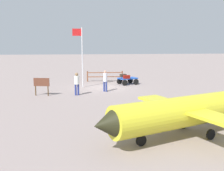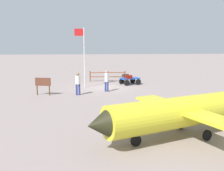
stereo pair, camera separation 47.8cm
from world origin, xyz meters
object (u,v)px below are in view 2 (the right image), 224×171
object	(u,v)px
suitcase_grey	(125,76)
worker_trailing	(107,80)
flagpole	(83,52)
worker_lead	(78,82)
airplane_near	(176,113)
suitcase_maroon	(129,77)
signboard	(43,83)
luggage_cart	(130,80)

from	to	relation	value
suitcase_grey	worker_trailing	size ratio (longest dim) A/B	0.39
suitcase_grey	flagpole	size ratio (longest dim) A/B	0.13
suitcase_grey	worker_trailing	distance (m)	4.40
worker_lead	airplane_near	world-z (taller)	airplane_near
suitcase_maroon	worker_trailing	xyz separation A→B (m)	(2.20, 2.91, 0.19)
suitcase_grey	suitcase_maroon	bearing A→B (deg)	100.00
worker_trailing	airplane_near	distance (m)	10.97
worker_lead	signboard	size ratio (longest dim) A/B	1.28
suitcase_grey	worker_trailing	bearing A→B (deg)	62.58
airplane_near	worker_trailing	bearing A→B (deg)	-78.14
suitcase_grey	signboard	size ratio (longest dim) A/B	0.49
suitcase_maroon	worker_lead	distance (m)	6.08
luggage_cart	suitcase_grey	bearing A→B (deg)	-58.12
worker_lead	flagpole	size ratio (longest dim) A/B	0.33
flagpole	signboard	world-z (taller)	flagpole
luggage_cart	signboard	xyz separation A→B (m)	(7.18, 4.49, 0.46)
suitcase_grey	signboard	bearing A→B (deg)	36.39
luggage_cart	flagpole	world-z (taller)	flagpole
flagpole	airplane_near	bearing A→B (deg)	107.75
luggage_cart	suitcase_grey	xyz separation A→B (m)	(0.34, -0.55, 0.33)
airplane_near	worker_lead	bearing A→B (deg)	-64.70
suitcase_grey	airplane_near	size ratio (longest dim) A/B	0.09
suitcase_grey	luggage_cart	bearing A→B (deg)	121.88
luggage_cart	suitcase_grey	world-z (taller)	suitcase_grey
airplane_near	flagpole	xyz separation A→B (m)	(4.14, -12.93, 1.93)
flagpole	worker_trailing	bearing A→B (deg)	130.58
airplane_near	flagpole	bearing A→B (deg)	-72.25
worker_lead	worker_trailing	world-z (taller)	worker_lead
worker_lead	suitcase_maroon	bearing A→B (deg)	-136.71
worker_lead	flagpole	xyz separation A→B (m)	(-0.34, -3.46, 2.02)
worker_trailing	suitcase_maroon	bearing A→B (deg)	-127.08
luggage_cart	airplane_near	world-z (taller)	airplane_near
worker_lead	worker_trailing	size ratio (longest dim) A/B	1.00
luggage_cart	worker_lead	size ratio (longest dim) A/B	1.19
suitcase_grey	worker_lead	size ratio (longest dim) A/B	0.38
luggage_cart	signboard	bearing A→B (deg)	32.06
worker_lead	airplane_near	size ratio (longest dim) A/B	0.22
luggage_cart	suitcase_maroon	size ratio (longest dim) A/B	3.07
luggage_cart	airplane_near	bearing A→B (deg)	89.56
suitcase_maroon	signboard	world-z (taller)	signboard
suitcase_grey	worker_lead	xyz separation A→B (m)	(4.25, 5.16, 0.24)
worker_trailing	signboard	bearing A→B (deg)	13.34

